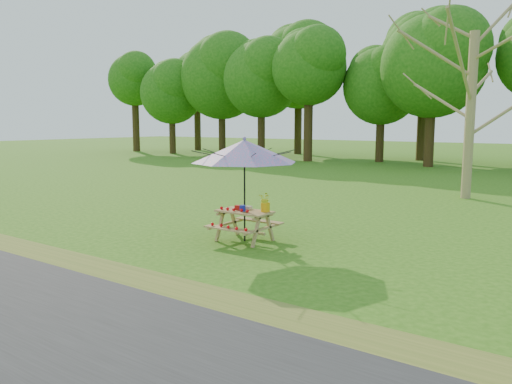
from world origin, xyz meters
The scene contains 7 objects.
ground centered at (0.00, 0.00, 0.00)m, with size 120.00×120.00×0.00m, color #306713.
treeline centered at (0.00, 22.00, 8.00)m, with size 60.00×12.00×16.00m, color #185B0F, non-canonical shape.
picnic_table centered at (4.16, 0.50, 0.33)m, with size 1.20×1.32×0.67m.
patio_umbrella centered at (4.16, 0.50, 1.95)m, with size 2.37×2.37×2.26m.
produce_bins centered at (4.10, 0.51, 0.72)m, with size 0.31×0.40×0.13m.
tomatoes_row centered at (4.01, 0.32, 0.71)m, with size 0.77×0.13×0.07m, color red, non-canonical shape.
flower_bucket centered at (4.60, 0.65, 0.90)m, with size 0.27×0.24×0.43m.
Camera 1 is at (10.46, -8.00, 2.55)m, focal length 35.00 mm.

